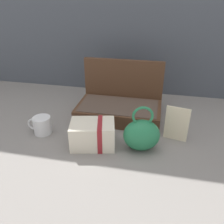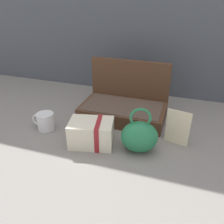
% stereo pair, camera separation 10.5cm
% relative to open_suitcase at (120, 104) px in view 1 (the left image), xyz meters
% --- Properties ---
extents(ground_plane, '(6.00, 6.00, 0.00)m').
position_rel_open_suitcase_xyz_m(ground_plane, '(0.01, -0.21, -0.07)').
color(ground_plane, slate).
extents(open_suitcase, '(0.44, 0.27, 0.29)m').
position_rel_open_suitcase_xyz_m(open_suitcase, '(0.00, 0.00, 0.00)').
color(open_suitcase, '#4C301E').
rests_on(open_suitcase, ground_plane).
extents(teal_pouch_handbag, '(0.18, 0.14, 0.21)m').
position_rel_open_suitcase_xyz_m(teal_pouch_handbag, '(0.15, -0.29, 0.01)').
color(teal_pouch_handbag, '#237247').
rests_on(teal_pouch_handbag, ground_plane).
extents(cream_toiletry_bag, '(0.21, 0.17, 0.12)m').
position_rel_open_suitcase_xyz_m(cream_toiletry_bag, '(-0.06, -0.30, -0.01)').
color(cream_toiletry_bag, beige).
rests_on(cream_toiletry_bag, ground_plane).
extents(coffee_mug, '(0.12, 0.08, 0.09)m').
position_rel_open_suitcase_xyz_m(coffee_mug, '(-0.33, -0.26, -0.02)').
color(coffee_mug, silver).
rests_on(coffee_mug, ground_plane).
extents(info_card_left, '(0.11, 0.03, 0.17)m').
position_rel_open_suitcase_xyz_m(info_card_left, '(0.29, -0.18, 0.02)').
color(info_card_left, beige).
rests_on(info_card_left, ground_plane).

